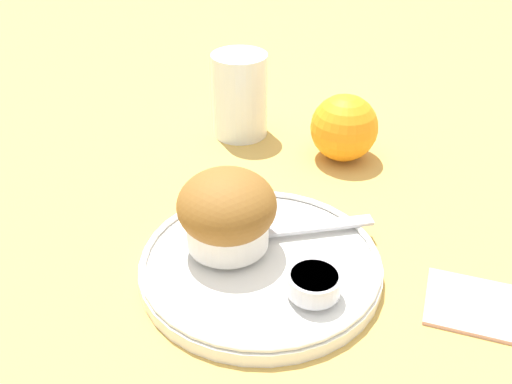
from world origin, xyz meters
name	(u,v)px	position (x,y,z in m)	size (l,w,h in m)	color
ground_plane	(254,258)	(0.00, 0.00, 0.00)	(3.00, 3.00, 0.00)	tan
plate	(261,264)	(0.01, -0.02, 0.01)	(0.23, 0.23, 0.02)	white
muffin	(227,212)	(-0.02, -0.01, 0.06)	(0.09, 0.09, 0.08)	silver
cream_ramekin	(314,282)	(0.07, -0.05, 0.03)	(0.05, 0.05, 0.02)	silver
berry_pair	(248,211)	(-0.02, 0.04, 0.03)	(0.03, 0.02, 0.02)	#4C194C
butter_knife	(284,230)	(0.02, 0.03, 0.02)	(0.17, 0.10, 0.00)	#B7B7BC
orange_fruit	(344,128)	(0.04, 0.23, 0.04)	(0.08, 0.08, 0.08)	orange
juice_glass	(240,95)	(-0.11, 0.25, 0.06)	(0.07, 0.07, 0.11)	silver
folded_napkin	(505,310)	(0.23, 0.00, 0.00)	(0.13, 0.07, 0.01)	#D19E93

